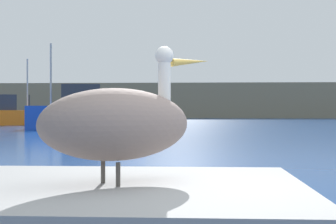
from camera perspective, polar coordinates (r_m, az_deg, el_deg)
hillside_backdrop at (r=77.06m, az=3.73°, el=1.26°), size 140.00×12.48×5.11m
pelican at (r=3.32m, az=-5.69°, el=-1.29°), size 1.24×1.15×0.95m
fishing_boat_blue at (r=32.02m, az=-9.51°, el=-0.15°), size 7.67×3.65×5.43m
fishing_boat_orange at (r=41.48m, az=-18.60°, el=-0.27°), size 6.90×4.23×5.33m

